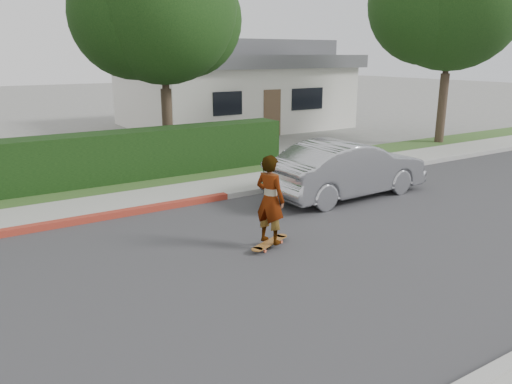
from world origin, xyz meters
TOP-DOWN VIEW (x-y plane):
  - ground at (0.00, 0.00)m, footprint 120.00×120.00m
  - road at (0.00, 0.00)m, footprint 60.00×8.00m
  - curb_near at (0.00, -4.10)m, footprint 60.00×0.20m
  - curb_far at (0.00, 4.10)m, footprint 60.00×0.20m
  - sidewalk_far at (0.00, 5.00)m, footprint 60.00×1.60m
  - planting_strip at (0.00, 6.60)m, footprint 60.00×1.60m
  - hedge at (-3.00, 7.20)m, footprint 15.00×1.00m
  - tree_center at (1.49, 9.19)m, footprint 5.66×4.84m
  - tree_right at (12.49, 6.69)m, footprint 6.32×5.60m
  - house at (8.00, 16.00)m, footprint 10.60×8.60m
  - skateboard at (0.08, 0.69)m, footprint 1.09×0.62m
  - skateboarder at (0.08, 0.69)m, footprint 0.60×0.73m
  - car_silver at (3.83, 2.63)m, footprint 4.55×1.72m

SIDE VIEW (x-z plane):
  - ground at x=0.00m, z-range 0.00..0.00m
  - road at x=0.00m, z-range 0.00..0.01m
  - planting_strip at x=0.00m, z-range 0.00..0.10m
  - sidewalk_far at x=0.00m, z-range 0.00..0.12m
  - curb_near at x=0.00m, z-range 0.00..0.15m
  - curb_far at x=0.00m, z-range 0.00..0.15m
  - skateboard at x=0.08m, z-range 0.04..0.15m
  - car_silver at x=3.83m, z-range 0.00..1.48m
  - hedge at x=-3.00m, z-range 0.00..1.50m
  - skateboarder at x=0.08m, z-range 0.11..1.83m
  - house at x=8.00m, z-range -0.05..4.25m
  - tree_center at x=1.49m, z-range 1.18..8.62m
  - tree_right at x=12.49m, z-range 1.35..9.91m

